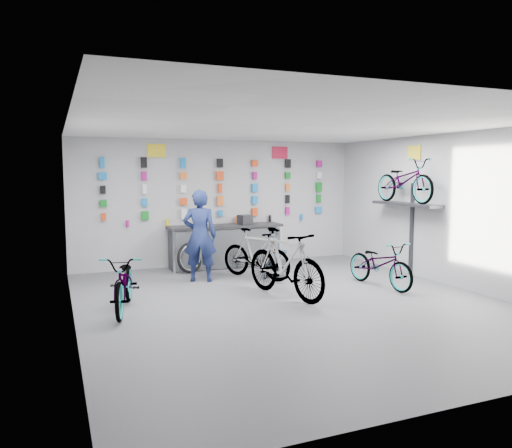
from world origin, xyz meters
name	(u,v)px	position (x,y,z in m)	size (l,w,h in m)	color
floor	(292,303)	(0.00, 0.00, 0.00)	(8.00, 8.00, 0.00)	#55545A
ceiling	(293,126)	(0.00, 0.00, 3.00)	(8.00, 8.00, 0.00)	white
wall_back	(219,203)	(0.00, 4.00, 1.50)	(7.00, 7.00, 0.00)	#B5B5B7
wall_front	(482,251)	(0.00, -4.00, 1.50)	(7.00, 7.00, 0.00)	#B5B5B7
wall_left	(71,224)	(-3.50, 0.00, 1.50)	(8.00, 8.00, 0.00)	#B5B5B7
wall_right	(454,210)	(3.50, 0.00, 1.50)	(8.00, 8.00, 0.00)	#B5B5B7
counter	(226,247)	(0.00, 3.54, 0.49)	(2.70, 0.66, 1.00)	black
merch_wall	(222,190)	(0.04, 3.93, 1.81)	(5.58, 0.08, 1.57)	#E64416
wall_bracket	(407,208)	(3.33, 1.20, 1.46)	(0.39, 1.90, 2.00)	#333338
sign_left	(156,151)	(-1.50, 3.98, 2.72)	(0.42, 0.02, 0.30)	yellow
sign_right	(280,153)	(1.60, 3.98, 2.72)	(0.42, 0.02, 0.30)	#C71D3F
sign_side	(414,153)	(3.48, 1.20, 2.65)	(0.02, 0.40, 0.30)	yellow
bike_left	(125,282)	(-2.70, 0.61, 0.47)	(0.63, 1.80, 0.95)	gray
bike_center	(285,263)	(0.07, 0.44, 0.61)	(0.58, 2.05, 1.23)	gray
bike_right	(380,264)	(2.15, 0.49, 0.45)	(0.60, 1.73, 0.91)	gray
bike_service	(256,254)	(0.18, 2.10, 0.53)	(0.49, 1.75, 1.05)	gray
bike_wall	(405,181)	(3.25, 1.20, 2.05)	(0.63, 1.80, 0.95)	gray
clerk	(200,236)	(-0.98, 2.28, 0.94)	(0.69, 0.45, 1.89)	#17224F
customer	(275,254)	(0.53, 1.88, 0.54)	(0.52, 0.41, 1.08)	slate
spare_wheel	(190,258)	(-0.96, 3.17, 0.34)	(0.69, 0.40, 0.69)	black
register	(245,219)	(0.49, 3.55, 1.11)	(0.28, 0.30, 0.22)	black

